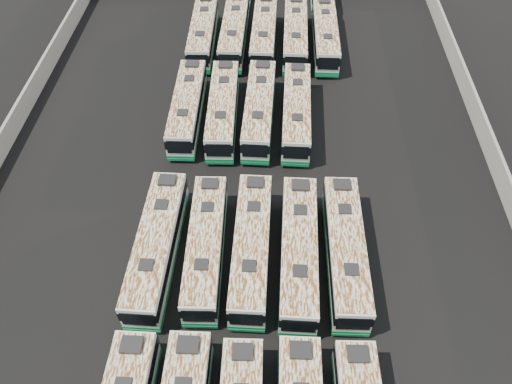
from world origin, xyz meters
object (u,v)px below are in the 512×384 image
bus_back_center (264,33)px  bus_back_far_right (324,21)px  bus_midback_far_left (187,107)px  bus_midfront_left (206,246)px  bus_midfront_center (252,247)px  bus_midback_center (259,109)px  bus_midfront_far_right (345,250)px  bus_back_left (236,17)px  bus_back_far_left (203,33)px  bus_back_right (295,34)px  bus_midback_right (296,111)px  bus_midfront_right (299,251)px  bus_midback_left (223,109)px  bus_midfront_far_left (157,245)px

bus_back_center → bus_back_far_right: (7.01, 3.15, -0.04)m
bus_midback_far_left → bus_midfront_left: bearing=-78.4°
bus_midfront_center → bus_midback_center: size_ratio=0.99×
bus_midfront_center → bus_midback_center: bus_midback_center is taller
bus_midfront_far_right → bus_back_left: size_ratio=0.64×
bus_back_far_left → bus_back_far_right: size_ratio=0.65×
bus_midfront_far_right → bus_back_right: size_ratio=1.00×
bus_midfront_left → bus_midback_right: bearing=65.1°
bus_back_far_left → bus_midback_far_left: bearing=-91.2°
bus_midfront_right → bus_back_left: 34.23m
bus_midfront_left → bus_back_right: (6.98, 29.82, 0.06)m
bus_back_right → bus_midfront_center: bearing=-96.0°
bus_midback_left → bus_midback_right: bearing=-1.7°
bus_midback_left → bus_back_right: bearing=61.2°
bus_midback_center → bus_midfront_far_right: bearing=-65.1°
bus_midfront_center → bus_back_right: (3.55, 29.77, 0.01)m
bus_back_far_right → bus_midfront_center: bearing=-101.9°
bus_midfront_right → bus_midback_far_left: 19.57m
bus_midback_far_left → bus_back_far_right: bearing=49.3°
bus_midfront_left → bus_back_far_left: bus_back_far_left is taller
bus_midfront_left → bus_midback_left: bearing=89.0°
bus_midfront_center → bus_back_far_left: 30.50m
bus_back_left → bus_back_far_right: (10.40, -0.27, -0.04)m
bus_midfront_far_left → bus_midfront_right: bus_midfront_far_left is taller
bus_midfront_far_right → bus_back_far_left: size_ratio=1.01×
bus_midback_far_left → bus_back_right: 17.16m
bus_back_center → bus_back_far_right: size_ratio=0.66×
bus_midfront_right → bus_back_far_right: 33.43m
bus_midfront_right → bus_back_left: bearing=102.8°
bus_midback_left → bus_back_center: size_ratio=0.99×
bus_midfront_far_right → bus_back_far_left: (-13.98, 29.68, -0.02)m
bus_midfront_far_right → bus_midback_far_left: size_ratio=1.02×
bus_midfront_far_left → bus_back_far_right: 36.05m
bus_midfront_left → bus_midfront_center: bearing=-0.7°
bus_midfront_far_left → bus_midback_center: (7.02, 16.38, -0.02)m
bus_midback_far_left → bus_back_left: 17.39m
bus_midfront_far_right → bus_back_center: (-7.00, 29.83, 0.01)m
bus_midfront_far_right → bus_midback_center: bearing=112.9°
bus_back_far_left → bus_back_far_right: bus_back_far_left is taller
bus_midfront_right → bus_midback_right: size_ratio=1.02×
bus_midfront_left → bus_midfront_right: size_ratio=0.96×
bus_midfront_center → bus_back_left: bearing=96.6°
bus_midfront_center → bus_midfront_far_right: 6.96m
bus_midfront_center → bus_midback_center: (-0.04, 16.17, 0.01)m
bus_midback_left → bus_midback_right: (7.08, -0.03, -0.01)m
bus_midback_far_left → bus_back_far_left: (-0.01, 13.44, 0.02)m
bus_midfront_left → bus_midfront_far_left: bearing=-178.7°
bus_midfront_far_right → bus_midback_far_left: bearing=130.2°
bus_midfront_far_left → bus_midfront_center: size_ratio=1.02×
bus_midfront_far_left → bus_back_right: (10.61, 29.99, -0.02)m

